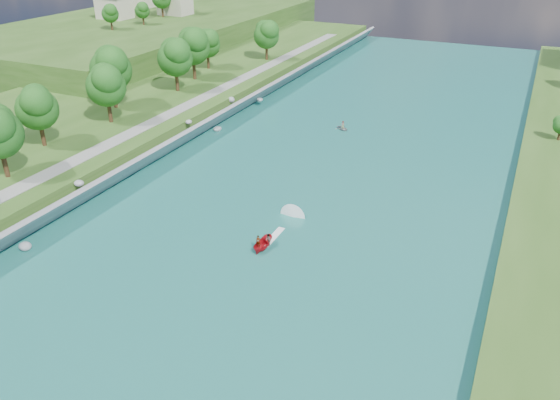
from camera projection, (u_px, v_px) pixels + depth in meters
The scene contains 10 objects.
ground at pixel (235, 265), 63.04m from camera, with size 260.00×260.00×0.00m, color #2D5119.
river_water at pixel (302, 195), 79.11m from camera, with size 55.00×240.00×0.10m, color #185C5A.
berm_west at pixel (45, 133), 97.18m from camera, with size 45.00×240.00×3.50m, color #2D5119.
ridge_west at pixel (152, 32), 168.50m from camera, with size 60.00×120.00×9.00m, color #2D5119.
riprap_bank at pixel (152, 157), 87.26m from camera, with size 4.46×236.00×4.11m.
riverside_path at pixel (121, 138), 89.75m from camera, with size 3.00×200.00×0.10m, color gray.
trees_west at pixel (51, 106), 85.32m from camera, with size 17.27×152.62×13.80m.
trees_ridge at pixel (152, 4), 159.88m from camera, with size 9.49×41.01×10.23m.
motorboat at pixel (270, 237), 67.44m from camera, with size 3.60×18.65×1.91m.
raft at pixel (343, 128), 103.16m from camera, with size 3.44×3.27×1.67m.
Camera 1 is at (27.05, -45.34, 35.67)m, focal length 35.00 mm.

